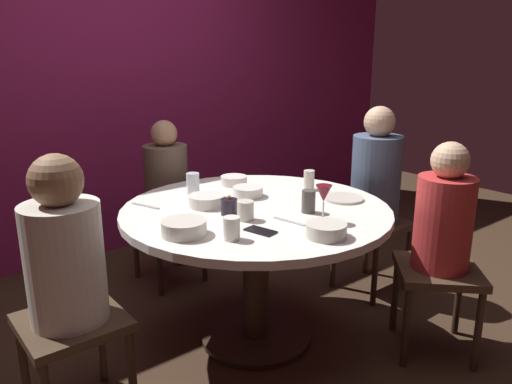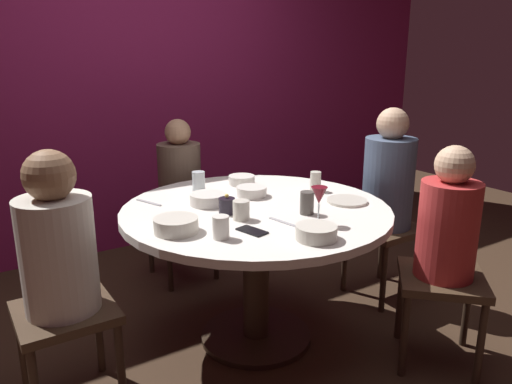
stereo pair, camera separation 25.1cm
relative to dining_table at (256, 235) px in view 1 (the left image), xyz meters
name	(u,v)px [view 1 (the left image)]	position (x,y,z in m)	size (l,w,h in m)	color
ground_plane	(256,337)	(0.00, 0.00, -0.61)	(8.00, 8.00, 0.00)	#382619
back_wall	(110,83)	(0.00, 1.75, 0.69)	(6.00, 0.10, 2.60)	maroon
dining_table	(256,235)	(0.00, 0.00, 0.00)	(1.37, 1.37, 0.76)	silver
seated_diner_left	(65,262)	(-0.97, 0.00, 0.11)	(0.40, 0.40, 1.16)	#3F2D1E
seated_diner_back	(167,184)	(0.00, 0.94, 0.08)	(0.40, 0.40, 1.10)	#3F2D1E
seated_diner_right	(376,181)	(0.97, 0.00, 0.13)	(0.40, 0.40, 1.21)	#3F2D1E
seated_diner_front_right	(443,226)	(0.66, -0.66, 0.08)	(0.57, 0.57, 1.11)	#3F2D1E
candle_holder	(229,207)	(-0.18, -0.01, 0.19)	(0.08, 0.08, 0.10)	black
wine_glass	(324,195)	(0.10, -0.37, 0.28)	(0.08, 0.08, 0.18)	silver
dinner_plate	(343,198)	(0.45, -0.19, 0.16)	(0.22, 0.22, 0.01)	beige
cell_phone	(261,231)	(-0.21, -0.30, 0.15)	(0.07, 0.14, 0.01)	black
bowl_serving_large	(234,180)	(0.17, 0.43, 0.18)	(0.16, 0.16, 0.05)	silver
bowl_salad_center	(207,201)	(-0.19, 0.17, 0.18)	(0.19, 0.19, 0.06)	silver
bowl_small_white	(248,192)	(0.09, 0.18, 0.18)	(0.17, 0.17, 0.05)	silver
bowl_sauce_side	(326,230)	(-0.03, -0.52, 0.18)	(0.18, 0.18, 0.06)	beige
bowl_rice_portion	(184,228)	(-0.49, -0.12, 0.18)	(0.20, 0.20, 0.07)	beige
cup_near_candle	(245,210)	(-0.16, -0.13, 0.20)	(0.08, 0.08, 0.09)	beige
cup_by_left_diner	(309,180)	(0.45, 0.07, 0.21)	(0.06, 0.06, 0.11)	beige
cup_by_right_diner	(193,183)	(-0.12, 0.42, 0.21)	(0.07, 0.07, 0.12)	silver
cup_center_front	(308,201)	(0.15, -0.23, 0.21)	(0.07, 0.07, 0.11)	#4C4742
cup_far_edge	(232,228)	(-0.36, -0.29, 0.20)	(0.07, 0.07, 0.10)	silver
fork_near_plate	(146,206)	(-0.44, 0.36, 0.15)	(0.02, 0.18, 0.01)	#B7B7BC
knife_near_plate	(289,221)	(-0.02, -0.28, 0.15)	(0.02, 0.18, 0.01)	#B7B7BC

